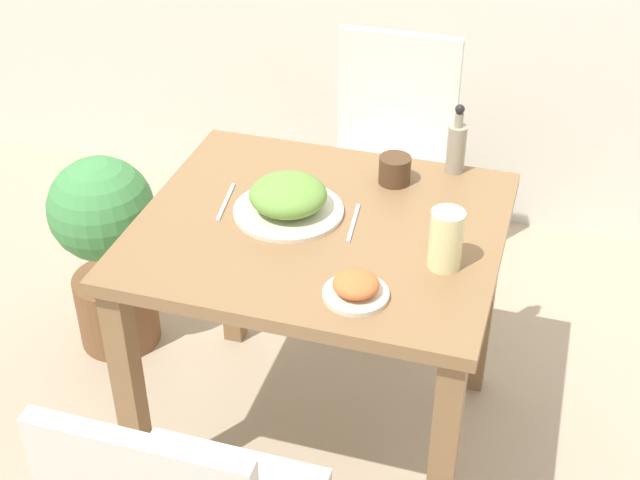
# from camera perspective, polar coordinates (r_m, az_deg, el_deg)

# --- Properties ---
(ground_plane) EXTENTS (16.00, 16.00, 0.00)m
(ground_plane) POSITION_cam_1_polar(r_m,az_deg,el_deg) (2.67, 0.00, -12.26)
(ground_plane) COLOR tan
(dining_table) EXTENTS (0.89, 0.78, 0.74)m
(dining_table) POSITION_cam_1_polar(r_m,az_deg,el_deg) (2.27, 0.00, -1.55)
(dining_table) COLOR olive
(dining_table) RESTS_ON ground_plane
(chair_far) EXTENTS (0.42, 0.42, 0.90)m
(chair_far) POSITION_cam_1_polar(r_m,az_deg,el_deg) (2.96, 4.46, 5.25)
(chair_far) COLOR silver
(chair_far) RESTS_ON ground_plane
(food_plate) EXTENTS (0.28, 0.28, 0.10)m
(food_plate) POSITION_cam_1_polar(r_m,az_deg,el_deg) (2.22, -2.05, 2.68)
(food_plate) COLOR beige
(food_plate) RESTS_ON dining_table
(side_plate) EXTENTS (0.15, 0.15, 0.06)m
(side_plate) POSITION_cam_1_polar(r_m,az_deg,el_deg) (1.95, 2.31, -3.07)
(side_plate) COLOR beige
(side_plate) RESTS_ON dining_table
(drink_cup) EXTENTS (0.08, 0.08, 0.07)m
(drink_cup) POSITION_cam_1_polar(r_m,az_deg,el_deg) (2.36, 4.80, 4.50)
(drink_cup) COLOR #4C331E
(drink_cup) RESTS_ON dining_table
(juice_glass) EXTENTS (0.08, 0.08, 0.15)m
(juice_glass) POSITION_cam_1_polar(r_m,az_deg,el_deg) (2.03, 8.06, 0.04)
(juice_glass) COLOR beige
(juice_glass) RESTS_ON dining_table
(sauce_bottle) EXTENTS (0.05, 0.05, 0.20)m
(sauce_bottle) POSITION_cam_1_polar(r_m,az_deg,el_deg) (2.41, 8.72, 5.98)
(sauce_bottle) COLOR gray
(sauce_bottle) RESTS_ON dining_table
(fork_utensil) EXTENTS (0.03, 0.17, 0.00)m
(fork_utensil) POSITION_cam_1_polar(r_m,az_deg,el_deg) (2.29, -6.05, 2.45)
(fork_utensil) COLOR silver
(fork_utensil) RESTS_ON dining_table
(spoon_utensil) EXTENTS (0.03, 0.17, 0.00)m
(spoon_utensil) POSITION_cam_1_polar(r_m,az_deg,el_deg) (2.20, 2.15, 1.11)
(spoon_utensil) COLOR silver
(spoon_utensil) RESTS_ON dining_table
(potted_plant_left) EXTENTS (0.32, 0.32, 0.67)m
(potted_plant_left) POSITION_cam_1_polar(r_m,az_deg,el_deg) (2.83, -13.49, -0.22)
(potted_plant_left) COLOR brown
(potted_plant_left) RESTS_ON ground_plane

